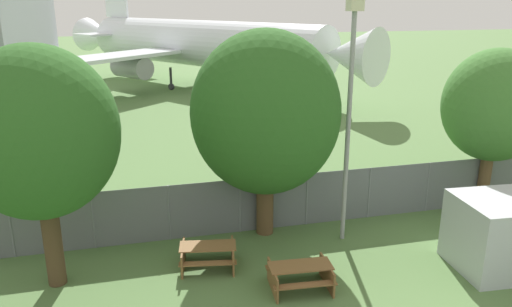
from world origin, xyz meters
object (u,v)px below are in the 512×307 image
object	(u,v)px
tree_far_right	(38,134)
airplane	(197,44)
picnic_bench_near_cabin	(208,253)
tree_behind_benches	(265,113)
picnic_bench_open_grass	(300,274)
tree_left_of_cabin	(495,106)

from	to	relation	value
tree_far_right	airplane	bearing A→B (deg)	75.09
picnic_bench_near_cabin	tree_far_right	world-z (taller)	tree_far_right
tree_behind_benches	picnic_bench_near_cabin	bearing A→B (deg)	-140.89
airplane	tree_behind_benches	size ratio (longest dim) A/B	4.57
picnic_bench_near_cabin	picnic_bench_open_grass	distance (m)	3.07
tree_behind_benches	tree_far_right	size ratio (longest dim) A/B	1.03
tree_left_of_cabin	tree_far_right	size ratio (longest dim) A/B	0.91
airplane	picnic_bench_near_cabin	size ratio (longest dim) A/B	16.80
airplane	picnic_bench_open_grass	distance (m)	36.20
airplane	picnic_bench_open_grass	world-z (taller)	airplane
tree_left_of_cabin	tree_far_right	xyz separation A→B (m)	(-16.19, -1.88, 0.43)
airplane	picnic_bench_near_cabin	xyz separation A→B (m)	(-4.49, -34.07, -3.70)
picnic_bench_open_grass	tree_behind_benches	xyz separation A→B (m)	(-0.03, 3.83, 3.98)
tree_left_of_cabin	tree_behind_benches	xyz separation A→B (m)	(-9.26, -0.11, 0.24)
picnic_bench_near_cabin	tree_far_right	size ratio (longest dim) A/B	0.28
airplane	tree_left_of_cabin	size ratio (longest dim) A/B	5.17
airplane	tree_left_of_cabin	bearing A→B (deg)	-22.33
airplane	picnic_bench_near_cabin	distance (m)	34.56
tree_behind_benches	picnic_bench_open_grass	bearing A→B (deg)	-89.62
airplane	tree_left_of_cabin	xyz separation A→B (m)	(7.17, -32.01, 0.04)
tree_left_of_cabin	picnic_bench_near_cabin	bearing A→B (deg)	-169.97
picnic_bench_open_grass	tree_left_of_cabin	bearing A→B (deg)	23.13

